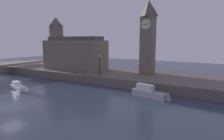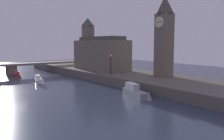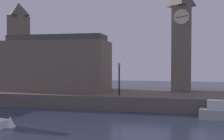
# 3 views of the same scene
# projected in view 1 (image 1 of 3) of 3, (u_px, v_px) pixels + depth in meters

# --- Properties ---
(ground_plane) EXTENTS (120.00, 120.00, 0.00)m
(ground_plane) POSITION_uv_depth(u_px,v_px,m) (11.00, 107.00, 22.55)
(ground_plane) COLOR #2D384C
(far_embankment) EXTENTS (70.00, 12.00, 1.50)m
(far_embankment) POSITION_uv_depth(u_px,v_px,m) (103.00, 75.00, 39.59)
(far_embankment) COLOR #5B544C
(far_embankment) RESTS_ON ground
(clock_tower) EXTENTS (2.59, 2.62, 13.40)m
(clock_tower) POSITION_uv_depth(u_px,v_px,m) (148.00, 36.00, 35.37)
(clock_tower) COLOR #6B6051
(clock_tower) RESTS_ON far_embankment
(parliament_hall) EXTENTS (13.07, 6.27, 11.39)m
(parliament_hall) POSITION_uv_depth(u_px,v_px,m) (74.00, 53.00, 41.69)
(parliament_hall) COLOR #6B6051
(parliament_hall) RESTS_ON far_embankment
(streetlamp) EXTENTS (0.36, 0.36, 3.62)m
(streetlamp) POSITION_uv_depth(u_px,v_px,m) (100.00, 63.00, 34.04)
(streetlamp) COLOR black
(streetlamp) RESTS_ON far_embankment
(boat_ferry_white) EXTENTS (4.77, 2.16, 1.43)m
(boat_ferry_white) POSITION_uv_depth(u_px,v_px,m) (20.00, 87.00, 30.30)
(boat_ferry_white) COLOR silver
(boat_ferry_white) RESTS_ON ground
(boat_cruiser_grey) EXTENTS (5.76, 2.36, 1.90)m
(boat_cruiser_grey) POSITION_uv_depth(u_px,v_px,m) (152.00, 93.00, 26.04)
(boat_cruiser_grey) COLOR gray
(boat_cruiser_grey) RESTS_ON ground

